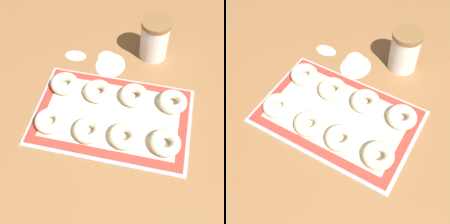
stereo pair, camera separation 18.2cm
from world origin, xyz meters
TOP-DOWN VIEW (x-y plane):
  - ground_plane at (0.00, 0.00)m, footprint 2.80×2.80m
  - baking_tray at (0.02, 0.01)m, footprint 0.52×0.34m
  - baking_mat at (0.02, 0.01)m, footprint 0.49×0.32m
  - bagel_front_far_left at (-0.17, -0.06)m, footprint 0.10×0.10m
  - bagel_front_mid_left at (-0.04, -0.07)m, footprint 0.10×0.10m
  - bagel_front_mid_right at (0.07, -0.07)m, footprint 0.10×0.10m
  - bagel_front_far_right at (0.20, -0.06)m, footprint 0.10×0.10m
  - bagel_back_far_left at (-0.17, 0.10)m, footprint 0.10×0.10m
  - bagel_back_mid_left at (-0.05, 0.09)m, footprint 0.10×0.10m
  - bagel_back_mid_right at (0.07, 0.10)m, footprint 0.10×0.10m
  - bagel_back_far_right at (0.20, 0.10)m, footprint 0.10×0.10m
  - flour_canister at (0.10, 0.34)m, footprint 0.11×0.11m
  - flour_patch_near at (-0.04, 0.25)m, footprint 0.11×0.13m
  - flour_patch_far at (-0.19, 0.27)m, footprint 0.08×0.05m
  - flour_patch_side at (-0.07, 0.29)m, footprint 0.06×0.07m

SIDE VIEW (x-z plane):
  - ground_plane at x=0.00m, z-range 0.00..0.00m
  - flour_patch_far at x=-0.19m, z-range 0.00..0.00m
  - flour_patch_side at x=-0.07m, z-range 0.00..0.00m
  - flour_patch_near at x=-0.04m, z-range 0.00..0.00m
  - baking_tray at x=0.02m, z-range 0.00..0.01m
  - baking_mat at x=0.02m, z-range 0.01..0.01m
  - bagel_front_far_left at x=-0.17m, z-range 0.01..0.04m
  - bagel_front_mid_left at x=-0.04m, z-range 0.01..0.04m
  - bagel_front_mid_right at x=0.07m, z-range 0.01..0.04m
  - bagel_front_far_right at x=0.20m, z-range 0.01..0.04m
  - bagel_back_far_left at x=-0.17m, z-range 0.01..0.04m
  - bagel_back_mid_left at x=-0.05m, z-range 0.01..0.04m
  - bagel_back_mid_right at x=0.07m, z-range 0.01..0.04m
  - bagel_back_far_right at x=0.20m, z-range 0.01..0.04m
  - flour_canister at x=0.10m, z-range 0.00..0.16m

